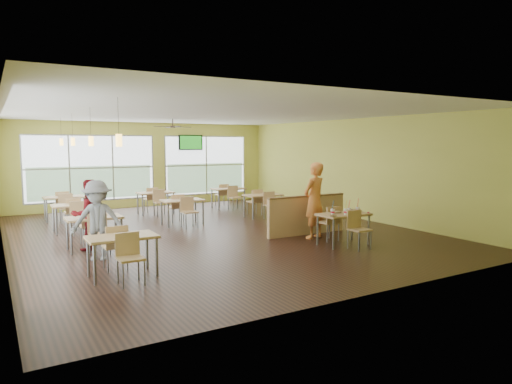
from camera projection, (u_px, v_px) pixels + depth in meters
room at (213, 173)px, 12.27m from camera, size 12.00×12.04×3.20m
window_bays at (88, 175)px, 13.58m from camera, size 9.24×10.24×2.38m
main_table at (343, 218)px, 10.80m from camera, size 1.22×1.52×0.87m
half_wall_divider at (307, 215)px, 12.06m from camera, size 2.40×0.14×1.04m
dining_tables at (155, 204)px, 13.31m from camera, size 6.92×8.72×0.87m
pendant_lights at (82, 141)px, 11.15m from camera, size 0.11×7.31×0.86m
ceiling_fan at (173, 127)px, 14.70m from camera, size 1.25×1.25×0.29m
tv_backwall at (191, 142)px, 18.14m from camera, size 1.00×0.07×0.60m
man_plaid at (314, 200)px, 11.52m from camera, size 0.81×0.65×1.93m
patron_maroon at (89, 215)px, 10.25m from camera, size 0.86×0.72×1.60m
patron_grey at (98, 220)px, 9.36m from camera, size 1.22×0.95×1.65m
cup_blue at (333, 212)px, 10.55m from camera, size 0.10×0.10×0.37m
cup_yellow at (346, 212)px, 10.55m from camera, size 0.10×0.10×0.38m
cup_red_near at (349, 211)px, 10.76m from camera, size 0.10×0.10×0.35m
cup_red_far at (358, 210)px, 10.84m from camera, size 0.10×0.10×0.38m
food_basket at (355, 210)px, 11.05m from camera, size 0.25×0.25×0.06m
ketchup_cup at (368, 213)px, 10.85m from camera, size 0.06×0.06×0.02m
wrapper_left at (333, 215)px, 10.35m from camera, size 0.19×0.18×0.04m
wrapper_mid at (337, 212)px, 10.87m from camera, size 0.21×0.19×0.05m
wrapper_right at (354, 213)px, 10.70m from camera, size 0.15×0.14×0.04m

